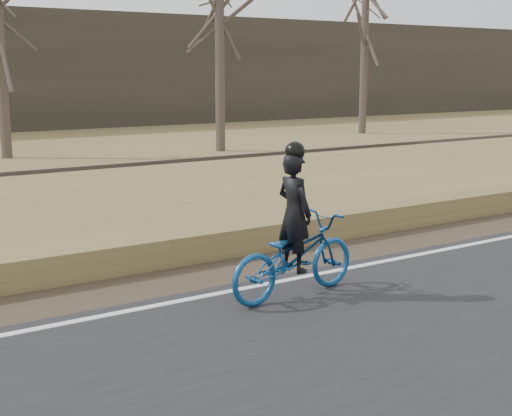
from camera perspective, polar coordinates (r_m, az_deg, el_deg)
cyclist at (r=9.37m, az=3.05°, el=-3.22°), size 2.12×0.93×2.06m
bare_tree_center at (r=26.12m, az=-19.79°, el=11.70°), size 0.36×0.36×7.23m
bare_tree_right at (r=26.85m, az=-2.93°, el=12.72°), size 0.36×0.36×7.65m
bare_tree_far_right at (r=34.90m, az=8.68°, el=12.87°), size 0.36×0.36×8.45m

